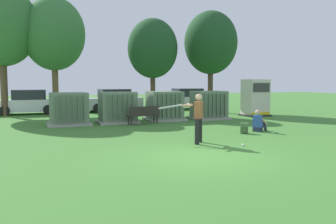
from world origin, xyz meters
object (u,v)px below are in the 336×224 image
object	(u,v)px
backpack	(244,128)
sports_ball	(243,145)
park_bench	(144,114)
batter	(197,116)
transformer_west	(69,109)
transformer_east	(209,105)
parked_car_rightmost	(186,99)
parked_car_right_of_center	(113,101)
transformer_mid_east	(165,106)
generator_enclosure	(255,98)
parked_car_left_of_center	(27,103)
seated_spectator	(259,123)
transformer_mid_west	(118,108)

from	to	relation	value
backpack	sports_ball	bearing A→B (deg)	-124.65
park_bench	batter	distance (m)	5.94
transformer_west	sports_ball	bearing A→B (deg)	-59.20
transformer_east	parked_car_rightmost	distance (m)	7.67
parked_car_right_of_center	parked_car_rightmost	xyz separation A→B (m)	(5.92, 0.10, 0.00)
transformer_mid_east	generator_enclosure	distance (m)	6.26
parked_car_left_of_center	sports_ball	bearing A→B (deg)	-66.02
transformer_west	parked_car_left_of_center	world-z (taller)	same
sports_ball	parked_car_left_of_center	bearing A→B (deg)	113.98
batter	seated_spectator	world-z (taller)	batter
transformer_east	backpack	xyz separation A→B (m)	(-1.29, -5.55, -0.57)
transformer_mid_west	transformer_mid_east	xyz separation A→B (m)	(2.71, 0.16, 0.00)
backpack	parked_car_left_of_center	distance (m)	15.35
transformer_mid_east	parked_car_right_of_center	size ratio (longest dim) A/B	0.49
transformer_mid_west	batter	xyz separation A→B (m)	(1.17, -7.00, 0.19)
transformer_mid_west	backpack	world-z (taller)	transformer_mid_west
transformer_east	seated_spectator	size ratio (longest dim) A/B	2.18
batter	parked_car_rightmost	distance (m)	15.55
transformer_west	transformer_east	xyz separation A→B (m)	(7.80, -0.09, 0.00)
backpack	parked_car_right_of_center	xyz separation A→B (m)	(-2.67, 12.86, 0.54)
transformer_west	transformer_mid_east	xyz separation A→B (m)	(5.18, 0.18, 0.00)
batter	backpack	bearing A→B (deg)	25.00
park_bench	backpack	xyz separation A→B (m)	(2.94, -4.58, -0.32)
transformer_east	sports_ball	distance (m)	8.57
transformer_mid_east	parked_car_left_of_center	distance (m)	9.98
transformer_west	generator_enclosure	world-z (taller)	generator_enclosure
seated_spectator	parked_car_rightmost	bearing A→B (deg)	79.67
parked_car_left_of_center	parked_car_right_of_center	distance (m)	5.80
backpack	parked_car_left_of_center	bearing A→B (deg)	123.51
transformer_mid_east	parked_car_rightmost	xyz separation A→B (m)	(4.58, 7.14, -0.04)
batter	sports_ball	distance (m)	1.86
seated_spectator	parked_car_rightmost	size ratio (longest dim) A/B	0.23
seated_spectator	parked_car_left_of_center	xyz separation A→B (m)	(-9.41, 12.49, 0.38)
sports_ball	transformer_mid_west	bearing A→B (deg)	106.13
batter	sports_ball	xyz separation A→B (m)	(1.17, -1.11, -0.93)
transformer_mid_west	backpack	bearing A→B (deg)	-54.53
transformer_west	transformer_mid_east	world-z (taller)	same
parked_car_right_of_center	transformer_west	bearing A→B (deg)	-118.00
transformer_mid_east	parked_car_right_of_center	distance (m)	7.16
transformer_west	seated_spectator	xyz separation A→B (m)	(7.45, -5.33, -0.41)
transformer_west	batter	xyz separation A→B (m)	(3.65, -6.98, 0.19)
park_bench	backpack	world-z (taller)	park_bench
generator_enclosure	parked_car_left_of_center	world-z (taller)	generator_enclosure
generator_enclosure	seated_spectator	world-z (taller)	generator_enclosure
generator_enclosure	backpack	xyz separation A→B (m)	(-4.92, -6.15, -0.92)
transformer_mid_east	park_bench	xyz separation A→B (m)	(-1.61, -1.24, -0.25)
parked_car_rightmost	seated_spectator	bearing A→B (deg)	-100.33
transformer_east	park_bench	xyz separation A→B (m)	(-4.24, -0.97, -0.25)
sports_ball	transformer_west	bearing A→B (deg)	120.80
transformer_mid_east	park_bench	distance (m)	2.05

